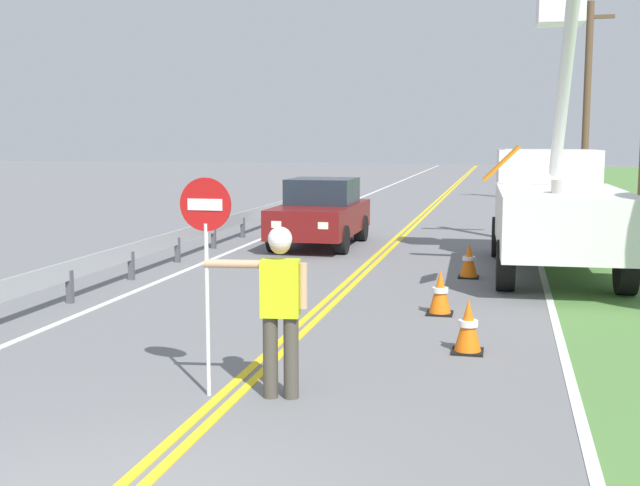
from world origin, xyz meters
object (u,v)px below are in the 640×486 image
(traffic_cone_mid, at_px, (440,293))
(traffic_cone_tail, at_px, (469,261))
(flagger_worker, at_px, (279,301))
(stop_sign_paddle, at_px, (206,237))
(oncoming_sedan_nearest, at_px, (321,213))
(traffic_cone_lead, at_px, (468,327))
(utility_pole_mid, at_px, (587,101))
(utility_bucket_truck, at_px, (554,202))

(traffic_cone_mid, height_order, traffic_cone_tail, same)
(flagger_worker, xyz_separation_m, stop_sign_paddle, (-0.76, -0.10, 0.66))
(oncoming_sedan_nearest, bearing_deg, flagger_worker, -79.23)
(flagger_worker, bearing_deg, traffic_cone_lead, 50.94)
(stop_sign_paddle, bearing_deg, utility_pole_mid, 76.90)
(utility_bucket_truck, xyz_separation_m, oncoming_sedan_nearest, (-5.52, 2.63, -0.59))
(utility_bucket_truck, bearing_deg, oncoming_sedan_nearest, 154.57)
(utility_pole_mid, height_order, traffic_cone_tail, utility_pole_mid)
(stop_sign_paddle, bearing_deg, oncoming_sedan_nearest, 97.15)
(utility_bucket_truck, height_order, oncoming_sedan_nearest, utility_bucket_truck)
(traffic_cone_mid, bearing_deg, utility_bucket_truck, 68.30)
(flagger_worker, distance_m, utility_pole_mid, 26.60)
(stop_sign_paddle, relative_size, oncoming_sedan_nearest, 0.57)
(utility_bucket_truck, height_order, utility_pole_mid, utility_pole_mid)
(stop_sign_paddle, bearing_deg, flagger_worker, 7.38)
(traffic_cone_lead, bearing_deg, traffic_cone_mid, 103.46)
(traffic_cone_lead, bearing_deg, traffic_cone_tail, 92.46)
(flagger_worker, bearing_deg, utility_bucket_truck, 70.81)
(traffic_cone_lead, bearing_deg, oncoming_sedan_nearest, 113.14)
(flagger_worker, distance_m, oncoming_sedan_nearest, 12.17)
(utility_pole_mid, bearing_deg, stop_sign_paddle, -103.10)
(stop_sign_paddle, distance_m, traffic_cone_tail, 8.53)
(utility_bucket_truck, relative_size, traffic_cone_lead, 9.83)
(oncoming_sedan_nearest, bearing_deg, utility_bucket_truck, -25.43)
(stop_sign_paddle, relative_size, traffic_cone_tail, 3.33)
(traffic_cone_lead, bearing_deg, utility_pole_mid, 81.74)
(traffic_cone_tail, bearing_deg, utility_pole_mid, 78.41)
(flagger_worker, relative_size, oncoming_sedan_nearest, 0.44)
(utility_pole_mid, height_order, traffic_cone_lead, utility_pole_mid)
(traffic_cone_lead, height_order, traffic_cone_tail, same)
(utility_bucket_truck, bearing_deg, traffic_cone_mid, -111.70)
(traffic_cone_tail, bearing_deg, stop_sign_paddle, -106.39)
(stop_sign_paddle, distance_m, utility_pole_mid, 26.79)
(flagger_worker, relative_size, stop_sign_paddle, 0.78)
(utility_bucket_truck, distance_m, oncoming_sedan_nearest, 6.14)
(utility_bucket_truck, xyz_separation_m, traffic_cone_tail, (-1.64, -1.35, -1.09))
(utility_bucket_truck, height_order, traffic_cone_tail, utility_bucket_truck)
(traffic_cone_lead, distance_m, traffic_cone_tail, 5.69)
(stop_sign_paddle, height_order, utility_pole_mid, utility_pole_mid)
(oncoming_sedan_nearest, distance_m, utility_pole_mid, 16.20)
(traffic_cone_tail, bearing_deg, traffic_cone_mid, -94.70)
(flagger_worker, xyz_separation_m, oncoming_sedan_nearest, (-2.27, 11.96, -0.21))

